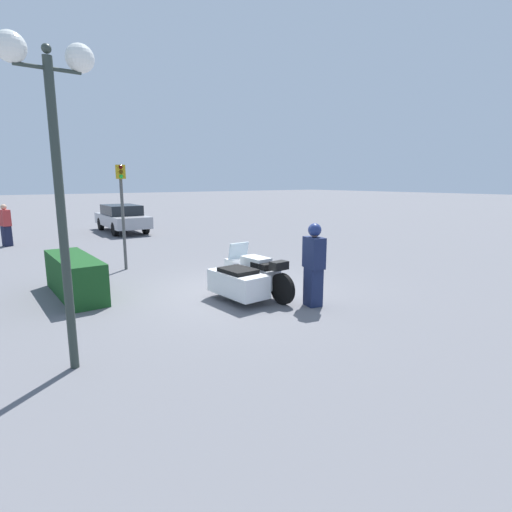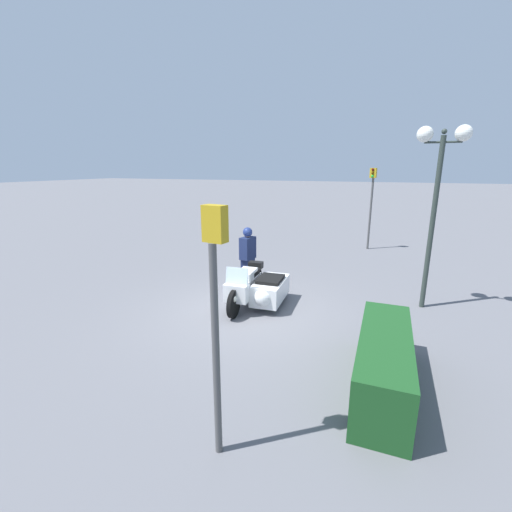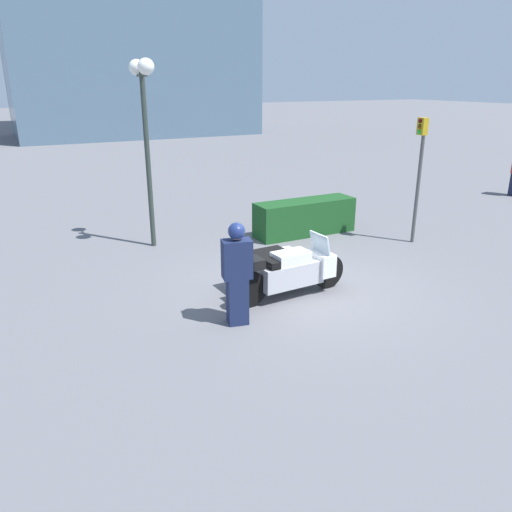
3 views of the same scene
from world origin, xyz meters
The scene contains 8 objects.
ground_plane centered at (0.00, 0.00, 0.00)m, with size 160.00×160.00×0.00m, color slate.
police_motorcycle centered at (-0.44, 0.13, 0.47)m, with size 2.49×1.25×1.17m.
officer_rider centered at (-1.80, -0.73, 0.94)m, with size 0.53×0.39×1.77m.
hedge_bush_curbside centered at (2.05, 3.19, 0.46)m, with size 2.77×0.78×0.92m, color #19471E.
twin_lamp_post centered at (-1.86, 4.07, 3.41)m, with size 0.36×1.14×4.39m.
traffic_light_near centered at (4.10, 1.31, 2.06)m, with size 0.22×0.28×3.09m.
parked_car_background centered at (13.13, -1.54, 0.76)m, with size 4.75×1.93×1.41m.
pedestrian_bystander centered at (11.35, 3.76, 0.86)m, with size 0.55×0.42×1.71m.
Camera 1 is at (-7.71, 5.14, 2.64)m, focal length 28.00 mm.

